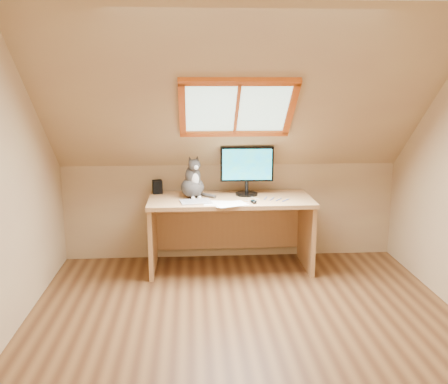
{
  "coord_description": "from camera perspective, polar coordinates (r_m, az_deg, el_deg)",
  "views": [
    {
      "loc": [
        -0.41,
        -3.38,
        1.85
      ],
      "look_at": [
        -0.12,
        1.0,
        0.88
      ],
      "focal_mm": 40.0,
      "sensor_mm": 36.0,
      "label": 1
    }
  ],
  "objects": [
    {
      "name": "graphics_tablet",
      "position": [
        4.73,
        -3.25,
        -1.11
      ],
      "size": [
        0.32,
        0.25,
        0.01
      ],
      "primitive_type": "cube",
      "rotation": [
        0.0,
        0.0,
        0.17
      ],
      "color": "#B2B2B7",
      "rests_on": "desk"
    },
    {
      "name": "cables",
      "position": [
        4.83,
        4.83,
        -0.88
      ],
      "size": [
        0.51,
        0.26,
        0.01
      ],
      "color": "silver",
      "rests_on": "desk"
    },
    {
      "name": "papers",
      "position": [
        4.65,
        0.81,
        -1.37
      ],
      "size": [
        0.35,
        0.3,
        0.01
      ],
      "color": "white",
      "rests_on": "desk"
    },
    {
      "name": "monitor",
      "position": [
        4.98,
        2.64,
        2.81
      ],
      "size": [
        0.53,
        0.22,
        0.49
      ],
      "color": "black",
      "rests_on": "desk"
    },
    {
      "name": "mouse",
      "position": [
        4.71,
        3.39,
        -1.07
      ],
      "size": [
        0.08,
        0.11,
        0.03
      ],
      "primitive_type": "ellipsoid",
      "rotation": [
        0.0,
        0.0,
        0.32
      ],
      "color": "black",
      "rests_on": "desk"
    },
    {
      "name": "ground",
      "position": [
        3.88,
        2.81,
        -16.02
      ],
      "size": [
        3.5,
        3.5,
        0.0
      ],
      "primitive_type": "plane",
      "color": "brown",
      "rests_on": "ground"
    },
    {
      "name": "desk",
      "position": [
        5.03,
        0.67,
        -2.98
      ],
      "size": [
        1.6,
        0.7,
        0.73
      ],
      "color": "tan",
      "rests_on": "ground"
    },
    {
      "name": "room_shell",
      "position": [
        3.34,
        3.26,
        5.27
      ],
      "size": [
        3.52,
        3.52,
        2.41
      ],
      "color": "tan",
      "rests_on": "ground"
    },
    {
      "name": "desk_speaker",
      "position": [
        5.13,
        -7.62,
        0.59
      ],
      "size": [
        0.11,
        0.11,
        0.14
      ],
      "primitive_type": "cube",
      "rotation": [
        0.0,
        0.0,
        0.21
      ],
      "color": "black",
      "rests_on": "desk"
    },
    {
      "name": "cat",
      "position": [
        4.91,
        -3.6,
        1.12
      ],
      "size": [
        0.31,
        0.34,
        0.42
      ],
      "color": "#443F3C",
      "rests_on": "desk"
    }
  ]
}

